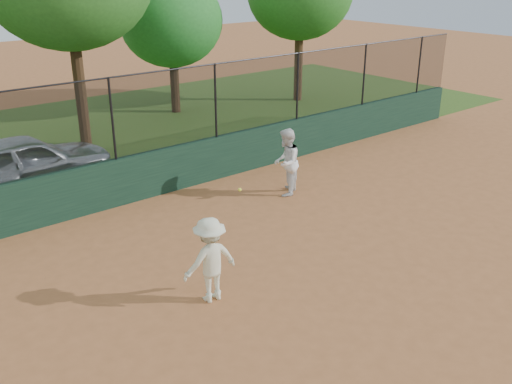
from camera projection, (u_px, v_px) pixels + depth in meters
ground at (299, 299)px, 10.30m from camera, size 80.00×80.00×0.00m
back_wall at (136, 178)px, 14.38m from camera, size 26.00×0.20×1.20m
grass_strip at (51, 145)px, 18.92m from camera, size 36.00×12.00×0.01m
parked_car at (25, 163)px, 14.87m from camera, size 4.64×2.08×1.55m
player_second at (286, 162)px, 14.63m from camera, size 1.08×1.04×1.76m
player_main at (210, 260)px, 10.03m from camera, size 1.07×0.73×2.17m
fence_assembly at (130, 115)px, 13.75m from camera, size 26.00×0.06×2.00m
tree_3 at (171, 21)px, 21.77m from camera, size 4.05×3.68×5.29m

